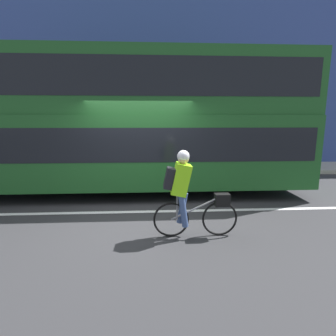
% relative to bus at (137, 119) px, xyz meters
% --- Properties ---
extents(ground_plane, '(80.00, 80.00, 0.00)m').
position_rel_bus_xyz_m(ground_plane, '(0.12, -2.00, -2.10)').
color(ground_plane, '#2D2D30').
extents(road_center_line, '(50.00, 0.14, 0.01)m').
position_rel_bus_xyz_m(road_center_line, '(0.12, -1.74, -2.10)').
color(road_center_line, silver).
rests_on(road_center_line, ground_plane).
extents(sidewalk_curb, '(60.00, 2.01, 0.16)m').
position_rel_bus_xyz_m(sidewalk_curb, '(0.12, 3.08, -2.02)').
color(sidewalk_curb, '#A8A399').
rests_on(sidewalk_curb, ground_plane).
extents(building_facade, '(60.00, 0.30, 9.69)m').
position_rel_bus_xyz_m(building_facade, '(0.12, 4.23, 2.75)').
color(building_facade, '#33478C').
rests_on(building_facade, ground_plane).
extents(bus, '(9.23, 2.55, 3.77)m').
position_rel_bus_xyz_m(bus, '(0.00, 0.00, 0.00)').
color(bus, black).
rests_on(bus, ground_plane).
extents(cyclist_on_bike, '(1.51, 0.32, 1.56)m').
position_rel_bus_xyz_m(cyclist_on_bike, '(1.02, -3.06, -1.25)').
color(cyclist_on_bike, black).
rests_on(cyclist_on_bike, ground_plane).
extents(street_sign_post, '(0.36, 0.09, 2.57)m').
position_rel_bus_xyz_m(street_sign_post, '(-3.99, 2.97, -0.51)').
color(street_sign_post, '#59595B').
rests_on(street_sign_post, sidewalk_curb).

